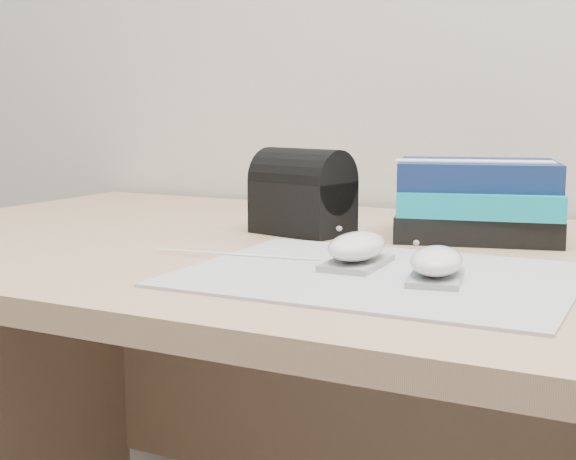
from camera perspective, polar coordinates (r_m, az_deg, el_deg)
The scene contains 7 objects.
desk at distance 1.13m, azimuth 9.71°, elevation -12.87°, with size 1.60×0.80×0.73m.
mousepad at distance 0.86m, azimuth 6.47°, elevation -3.19°, with size 0.41×0.32×0.00m, color #93929A.
mouse_rear at distance 0.90m, azimuth 4.93°, elevation -1.37°, with size 0.06×0.11×0.04m.
mouse_front at distance 0.83m, azimuth 10.50°, elevation -2.37°, with size 0.07×0.10×0.04m.
usb_cable at distance 0.96m, azimuth -3.76°, elevation -1.74°, with size 0.00×0.00×0.21m, color white.
book_stack at distance 1.14m, azimuth 13.39°, elevation 2.10°, with size 0.25×0.22×0.11m.
pouch at distance 1.14m, azimuth 1.05°, elevation 2.68°, with size 0.15×0.12×0.12m.
Camera 1 is at (0.31, 0.64, 0.91)m, focal length 50.00 mm.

